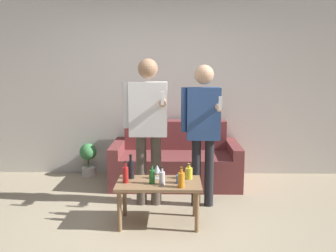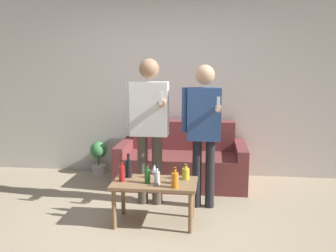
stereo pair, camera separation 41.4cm
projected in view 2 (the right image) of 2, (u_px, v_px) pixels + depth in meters
name	position (u px, v px, depth m)	size (l,w,h in m)	color
ground_plane	(138.00, 237.00, 3.56)	(16.00, 16.00, 0.00)	tan
wall_back	(166.00, 83.00, 5.47)	(8.00, 0.06, 2.70)	silver
couch	(182.00, 162.00, 5.15)	(1.72, 0.88, 0.83)	brown
coffee_table	(155.00, 187.00, 3.82)	(0.86, 0.49, 0.44)	#8E6B47
bottle_orange	(175.00, 180.00, 3.62)	(0.07, 0.07, 0.20)	orange
bottle_green	(157.00, 177.00, 3.72)	(0.06, 0.06, 0.18)	silver
bottle_dark	(122.00, 173.00, 3.81)	(0.06, 0.06, 0.22)	#B21E1E
bottle_yellow	(128.00, 168.00, 3.95)	(0.07, 0.07, 0.25)	black
bottle_red	(147.00, 176.00, 3.76)	(0.06, 0.06, 0.19)	#23752D
bottle_clear	(186.00, 173.00, 3.88)	(0.08, 0.08, 0.16)	yellow
wine_glass_near	(154.00, 169.00, 3.92)	(0.08, 0.08, 0.15)	silver
cup_on_table	(175.00, 179.00, 3.75)	(0.07, 0.07, 0.08)	#3366B2
person_standing_left	(149.00, 120.00, 4.27)	(0.51, 0.44, 1.69)	brown
person_standing_right	(204.00, 124.00, 4.16)	(0.44, 0.41, 1.62)	#232328
potted_plant	(99.00, 155.00, 5.58)	(0.24, 0.24, 0.49)	silver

